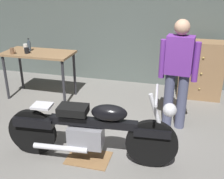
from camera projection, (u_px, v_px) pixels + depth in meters
ground_plane at (101, 154)px, 3.69m from camera, size 12.00×12.00×0.00m
back_wall at (139, 11)px, 5.59m from camera, size 8.00×0.12×3.10m
workbench at (39, 58)px, 5.12m from camera, size 1.30×0.64×0.90m
motorcycle at (91, 129)px, 3.41m from camera, size 2.19×0.60×1.00m
person_standing at (178, 71)px, 4.02m from camera, size 0.57×0.26×1.67m
wooden_dresser at (201, 70)px, 5.22m from camera, size 0.80×0.47×1.10m
drip_tray at (89, 158)px, 3.59m from camera, size 0.56×0.40×0.01m
mug_black_matte at (27, 51)px, 4.98m from camera, size 0.12×0.08×0.11m
mug_white_ceramic at (26, 46)px, 5.29m from camera, size 0.12×0.08×0.10m
mug_brown_stoneware at (12, 51)px, 4.94m from camera, size 0.11×0.07×0.11m
bottle at (29, 46)px, 5.11m from camera, size 0.06×0.06×0.24m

